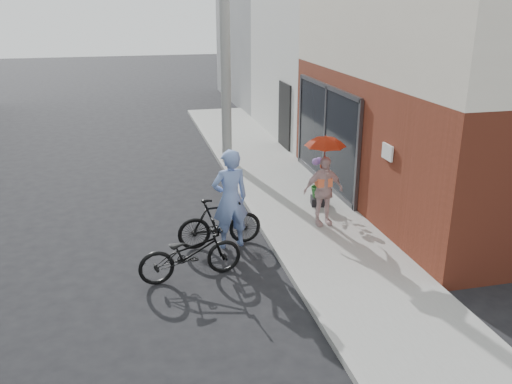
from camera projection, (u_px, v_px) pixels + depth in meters
name	position (u px, v px, depth m)	size (l,w,h in m)	color
ground	(229.00, 260.00, 10.09)	(80.00, 80.00, 0.00)	black
sidewalk	(303.00, 209.00, 12.37)	(2.20, 24.00, 0.12)	gray
curb	(253.00, 213.00, 12.11)	(0.12, 24.00, 0.12)	#9E9E99
plaster_building	(383.00, 32.00, 18.75)	(8.00, 6.00, 7.00)	silver
east_building_far	(315.00, 24.00, 25.16)	(8.00, 8.00, 7.00)	gray
utility_pole	(225.00, 42.00, 14.66)	(0.28, 0.28, 7.00)	#9E9E99
officer	(230.00, 199.00, 10.33)	(0.72, 0.47, 1.96)	#7692D2
bike_left	(190.00, 253.00, 9.28)	(0.63, 1.81, 0.95)	black
bike_right	(220.00, 222.00, 10.50)	(0.47, 1.66, 1.00)	black
kimono_woman	(323.00, 191.00, 11.16)	(0.86, 0.36, 1.47)	beige
parasol	(325.00, 140.00, 10.79)	(0.79, 0.79, 0.69)	#B93215
planter	(319.00, 201.00, 12.43)	(0.36, 0.36, 0.19)	black
potted_plant	(320.00, 185.00, 12.29)	(0.54, 0.46, 0.60)	#2D722D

